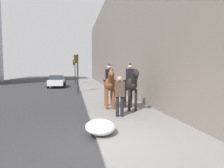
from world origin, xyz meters
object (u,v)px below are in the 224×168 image
object	(u,v)px
mounted_horse_near	(110,83)
traffic_light_far_curb	(74,68)
car_near_lane	(57,81)
pedestrian_greeting	(120,93)
mounted_horse_far	(131,84)
traffic_light_near_curb	(77,67)

from	to	relation	value
mounted_horse_near	traffic_light_far_curb	world-z (taller)	traffic_light_far_curb
traffic_light_far_curb	car_near_lane	bearing A→B (deg)	152.64
mounted_horse_near	traffic_light_far_curb	xyz separation A→B (m)	(18.34, 1.71, 0.99)
mounted_horse_near	pedestrian_greeting	size ratio (longest dim) A/B	1.34
mounted_horse_far	car_near_lane	bearing A→B (deg)	-160.20
traffic_light_near_curb	traffic_light_far_curb	world-z (taller)	traffic_light_far_curb
mounted_horse_near	traffic_light_near_curb	size ratio (longest dim) A/B	0.67
traffic_light_near_curb	pedestrian_greeting	bearing A→B (deg)	-170.32
mounted_horse_near	car_near_lane	world-z (taller)	mounted_horse_near
mounted_horse_far	traffic_light_far_curb	world-z (taller)	traffic_light_far_curb
mounted_horse_far	pedestrian_greeting	distance (m)	1.57
traffic_light_far_curb	mounted_horse_near	bearing A→B (deg)	-174.67
pedestrian_greeting	traffic_light_near_curb	size ratio (longest dim) A/B	0.50
mounted_horse_far	traffic_light_near_curb	world-z (taller)	traffic_light_near_curb
mounted_horse_far	traffic_light_near_curb	bearing A→B (deg)	-161.08
car_near_lane	mounted_horse_far	bearing A→B (deg)	18.05
traffic_light_near_curb	mounted_horse_far	bearing A→B (deg)	-163.25
mounted_horse_near	pedestrian_greeting	distance (m)	1.94
pedestrian_greeting	traffic_light_near_curb	bearing A→B (deg)	18.79
traffic_light_near_curb	mounted_horse_near	bearing A→B (deg)	-168.54
mounted_horse_near	mounted_horse_far	xyz separation A→B (m)	(-0.63, -0.94, 0.02)
mounted_horse_far	traffic_light_far_curb	distance (m)	19.18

